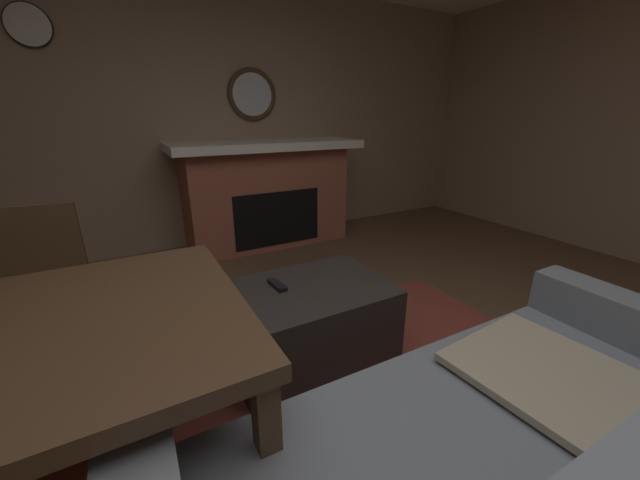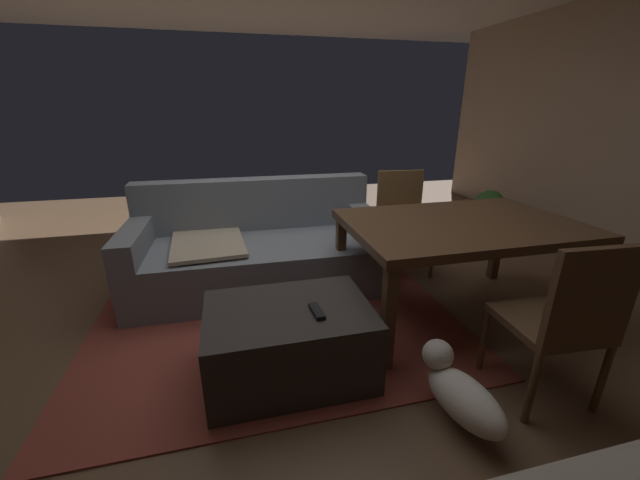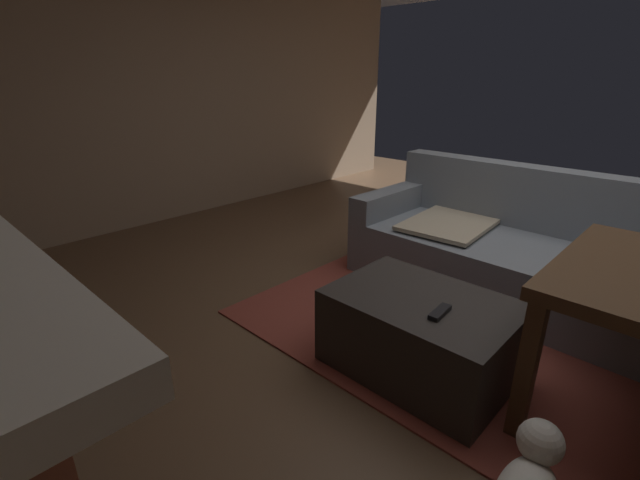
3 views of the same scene
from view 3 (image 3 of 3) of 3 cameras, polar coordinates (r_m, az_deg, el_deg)
The scene contains 6 objects.
floor at distance 3.13m, azimuth 22.85°, elevation -9.78°, with size 8.76×8.76×0.00m, color brown.
wall_left at distance 5.20m, azimuth -16.99°, elevation 17.84°, with size 0.12×6.73×2.63m, color #9E846B.
area_rug at distance 2.99m, azimuth 18.67°, elevation -10.59°, with size 2.60×2.00×0.01m, color brown.
couch at distance 3.44m, azimuth 23.20°, elevation -1.38°, with size 2.12×1.00×0.88m.
ottoman_coffee_table at distance 2.42m, azimuth 12.96°, elevation -12.00°, with size 0.93×0.65×0.44m, color #2D2826.
tv_remote at distance 2.17m, azimuth 15.55°, elevation -9.15°, with size 0.05×0.16×0.02m, color black.
Camera 3 is at (0.83, -2.61, 1.51)m, focal length 24.41 mm.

